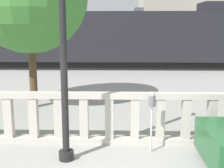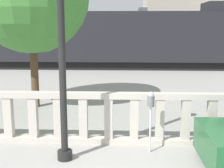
# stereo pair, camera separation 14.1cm
# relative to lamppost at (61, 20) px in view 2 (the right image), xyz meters

# --- Properties ---
(balustrade) EXTENTS (13.76, 0.24, 1.26)m
(balustrade) POSITION_rel_lamppost_xyz_m (1.19, 0.97, -2.29)
(balustrade) COLOR #BCB5A8
(balustrade) RESTS_ON ground
(lamppost) EXTENTS (0.32, 0.32, 5.61)m
(lamppost) POSITION_rel_lamppost_xyz_m (0.00, 0.00, 0.00)
(lamppost) COLOR black
(lamppost) RESTS_ON ground
(parking_meter) EXTENTS (0.16, 0.16, 1.40)m
(parking_meter) POSITION_rel_lamppost_xyz_m (1.84, 0.48, -1.81)
(parking_meter) COLOR silver
(parking_meter) RESTS_ON ground
(train_near) EXTENTS (27.95, 2.75, 4.34)m
(train_near) POSITION_rel_lamppost_xyz_m (-4.37, 14.88, -0.96)
(train_near) COLOR black
(train_near) RESTS_ON ground
(train_far) EXTENTS (22.83, 2.86, 4.39)m
(train_far) POSITION_rel_lamppost_xyz_m (-5.85, 22.25, -0.93)
(train_far) COLOR black
(train_far) RESTS_ON ground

